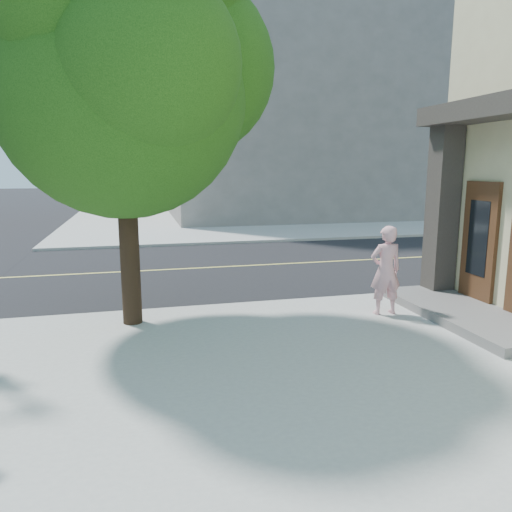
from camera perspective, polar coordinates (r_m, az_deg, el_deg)
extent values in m
cube|color=black|center=(15.29, -24.46, -2.20)|extent=(140.00, 9.00, 0.01)
cube|color=#A8A8A3|center=(33.57, 4.60, 5.20)|extent=(29.00, 25.00, 0.12)
cube|color=slate|center=(10.60, 23.59, -6.29)|extent=(1.60, 4.00, 0.18)
cube|color=#35302B|center=(11.89, 21.26, 5.48)|extent=(0.55, 0.55, 4.20)
cube|color=#35302B|center=(10.51, 27.04, 15.45)|extent=(0.90, 4.20, 0.40)
cube|color=#422614|center=(11.33, 24.99, 1.43)|extent=(0.10, 1.00, 2.60)
cube|color=slate|center=(34.30, 5.33, 17.12)|extent=(18.00, 16.00, 14.00)
imported|color=#E6A4AB|center=(10.16, 15.13, -1.65)|extent=(0.68, 0.45, 1.84)
cylinder|color=black|center=(9.39, -14.89, 3.09)|extent=(0.37, 0.37, 3.68)
sphere|color=#255614|center=(9.41, -15.62, 18.05)|extent=(4.49, 4.49, 4.49)
sphere|color=#255614|center=(10.17, -8.30, 21.21)|extent=(3.47, 3.47, 3.47)
sphere|color=#255614|center=(10.42, -21.77, 21.49)|extent=(3.27, 3.27, 3.27)
sphere|color=#255614|center=(8.36, -12.94, 21.32)|extent=(3.06, 3.06, 3.06)
sphere|color=#255614|center=(8.91, -20.60, 26.34)|extent=(2.86, 2.86, 2.86)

